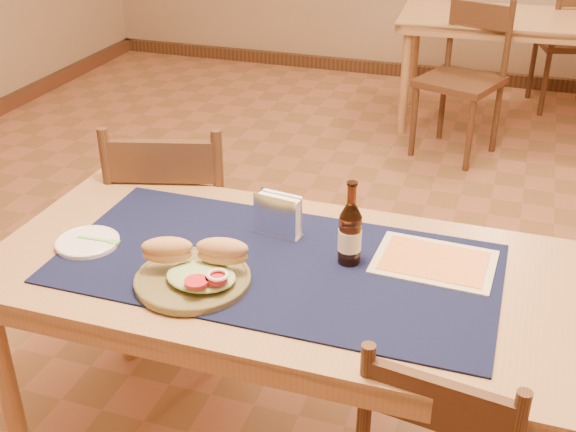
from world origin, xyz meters
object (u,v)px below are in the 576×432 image
(main_table, at_px, (277,289))
(sandwich_plate, at_px, (195,272))
(back_table, at_px, (521,29))
(napkin_holder, at_px, (278,216))
(chair_main_far, at_px, (177,228))
(beer_bottle, at_px, (350,233))

(main_table, distance_m, sandwich_plate, 0.26)
(back_table, bearing_deg, napkin_holder, -99.93)
(back_table, relative_size, sandwich_plate, 5.22)
(chair_main_far, bearing_deg, main_table, -41.65)
(main_table, height_order, sandwich_plate, sandwich_plate)
(beer_bottle, bearing_deg, chair_main_far, 149.79)
(back_table, height_order, chair_main_far, chair_main_far)
(main_table, distance_m, napkin_holder, 0.22)
(sandwich_plate, bearing_deg, beer_bottle, 32.80)
(main_table, bearing_deg, back_table, 81.33)
(back_table, distance_m, sandwich_plate, 3.57)
(beer_bottle, height_order, napkin_holder, beer_bottle)
(main_table, distance_m, chair_main_far, 0.79)
(back_table, relative_size, beer_bottle, 6.62)
(chair_main_far, distance_m, sandwich_plate, 0.84)
(main_table, relative_size, napkin_holder, 10.62)
(beer_bottle, bearing_deg, main_table, -160.09)
(chair_main_far, height_order, napkin_holder, chair_main_far)
(beer_bottle, bearing_deg, sandwich_plate, -147.20)
(main_table, relative_size, sandwich_plate, 5.22)
(sandwich_plate, bearing_deg, back_table, 79.06)
(beer_bottle, bearing_deg, back_table, 84.37)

